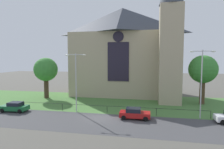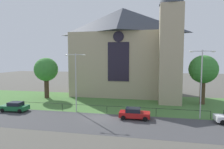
% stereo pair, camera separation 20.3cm
% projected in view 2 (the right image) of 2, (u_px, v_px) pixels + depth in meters
% --- Properties ---
extents(ground, '(160.00, 160.00, 0.00)m').
position_uv_depth(ground, '(113.00, 102.00, 36.77)').
color(ground, '#56544C').
extents(road_asphalt, '(120.00, 8.00, 0.01)m').
position_uv_depth(road_asphalt, '(96.00, 122.00, 25.05)').
color(road_asphalt, '#424244').
rests_on(road_asphalt, ground).
extents(grass_verge, '(120.00, 20.00, 0.01)m').
position_uv_depth(grass_verge, '(111.00, 104.00, 34.82)').
color(grass_verge, '#477538').
rests_on(grass_verge, ground).
extents(church_building, '(23.20, 16.20, 26.00)m').
position_uv_depth(church_building, '(126.00, 50.00, 44.03)').
color(church_building, tan).
rests_on(church_building, ground).
extents(iron_railing, '(29.53, 0.07, 1.13)m').
position_uv_depth(iron_railing, '(107.00, 107.00, 29.26)').
color(iron_railing, black).
rests_on(iron_railing, ground).
extents(tree_left_far, '(4.93, 4.93, 8.54)m').
position_uv_depth(tree_left_far, '(46.00, 70.00, 40.42)').
color(tree_left_far, '#423021').
rests_on(tree_left_far, ground).
extents(tree_right_far, '(5.09, 5.09, 8.97)m').
position_uv_depth(tree_right_far, '(203.00, 70.00, 34.73)').
color(tree_right_far, '#4C3823').
rests_on(tree_right_far, ground).
extents(streetlamp_near, '(3.37, 0.26, 9.15)m').
position_uv_depth(streetlamp_near, '(76.00, 75.00, 29.74)').
color(streetlamp_near, '#B2B2B7').
rests_on(streetlamp_near, ground).
extents(streetlamp_far, '(3.37, 0.26, 9.56)m').
position_uv_depth(streetlamp_far, '(202.00, 76.00, 26.15)').
color(streetlamp_far, '#B2B2B7').
rests_on(streetlamp_far, ground).
extents(parked_car_green, '(4.28, 2.19, 1.51)m').
position_uv_depth(parked_car_green, '(15.00, 107.00, 30.25)').
color(parked_car_green, '#196033').
rests_on(parked_car_green, ground).
extents(parked_car_red, '(4.21, 2.05, 1.51)m').
position_uv_depth(parked_car_red, '(134.00, 113.00, 26.51)').
color(parked_car_red, '#B21919').
rests_on(parked_car_red, ground).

